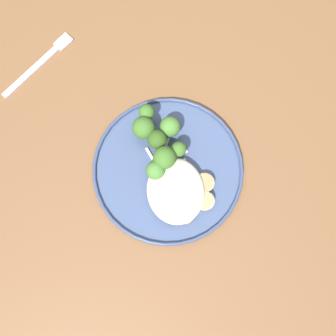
% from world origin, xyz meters
% --- Properties ---
extents(ground, '(6.00, 6.00, 0.00)m').
position_xyz_m(ground, '(0.00, 0.00, 0.00)').
color(ground, '#47423D').
extents(wooden_dining_table, '(1.40, 1.00, 0.74)m').
position_xyz_m(wooden_dining_table, '(0.00, 0.00, 0.66)').
color(wooden_dining_table, brown).
rests_on(wooden_dining_table, ground).
extents(dinner_plate, '(0.29, 0.29, 0.02)m').
position_xyz_m(dinner_plate, '(0.03, 0.05, 0.75)').
color(dinner_plate, '#38476B').
rests_on(dinner_plate, wooden_dining_table).
extents(noodle_bed, '(0.13, 0.11, 0.04)m').
position_xyz_m(noodle_bed, '(0.07, 0.06, 0.77)').
color(noodle_bed, beige).
rests_on(noodle_bed, dinner_plate).
extents(seared_scallop_rear_pale, '(0.04, 0.04, 0.01)m').
position_xyz_m(seared_scallop_rear_pale, '(0.07, 0.11, 0.76)').
color(seared_scallop_rear_pale, '#DBB77A').
rests_on(seared_scallop_rear_pale, dinner_plate).
extents(seared_scallop_front_small, '(0.03, 0.03, 0.01)m').
position_xyz_m(seared_scallop_front_small, '(0.07, 0.06, 0.76)').
color(seared_scallop_front_small, '#DBB77A').
rests_on(seared_scallop_front_small, dinner_plate).
extents(seared_scallop_tiny_bay, '(0.04, 0.04, 0.02)m').
position_xyz_m(seared_scallop_tiny_bay, '(0.10, 0.11, 0.76)').
color(seared_scallop_tiny_bay, '#E5C689').
rests_on(seared_scallop_tiny_bay, dinner_plate).
extents(seared_scallop_large_seared, '(0.03, 0.03, 0.02)m').
position_xyz_m(seared_scallop_large_seared, '(0.09, 0.02, 0.76)').
color(seared_scallop_large_seared, '#E5C689').
rests_on(seared_scallop_large_seared, dinner_plate).
extents(seared_scallop_center_golden, '(0.02, 0.02, 0.01)m').
position_xyz_m(seared_scallop_center_golden, '(0.07, 0.03, 0.76)').
color(seared_scallop_center_golden, '#DBB77A').
rests_on(seared_scallop_center_golden, dinner_plate).
extents(seared_scallop_on_noodles, '(0.03, 0.03, 0.01)m').
position_xyz_m(seared_scallop_on_noodles, '(0.12, 0.07, 0.76)').
color(seared_scallop_on_noodles, '#DBB77A').
rests_on(seared_scallop_on_noodles, dinner_plate).
extents(broccoli_floret_front_edge, '(0.04, 0.04, 0.05)m').
position_xyz_m(broccoli_floret_front_edge, '(-0.05, 0.06, 0.78)').
color(broccoli_floret_front_edge, '#7A994C').
rests_on(broccoli_floret_front_edge, dinner_plate).
extents(broccoli_floret_beside_noodles, '(0.03, 0.03, 0.05)m').
position_xyz_m(broccoli_floret_beside_noodles, '(-0.00, 0.07, 0.78)').
color(broccoli_floret_beside_noodles, '#7A994C').
rests_on(broccoli_floret_beside_noodles, dinner_plate).
extents(broccoli_floret_split_head, '(0.03, 0.03, 0.05)m').
position_xyz_m(broccoli_floret_split_head, '(-0.08, 0.02, 0.79)').
color(broccoli_floret_split_head, '#7A994C').
rests_on(broccoli_floret_split_head, dinner_plate).
extents(broccoli_floret_tall_stalk, '(0.04, 0.04, 0.06)m').
position_xyz_m(broccoli_floret_tall_stalk, '(-0.05, 0.01, 0.79)').
color(broccoli_floret_tall_stalk, '#7A994C').
rests_on(broccoli_floret_tall_stalk, dinner_plate).
extents(broccoli_floret_small_sprig, '(0.04, 0.04, 0.05)m').
position_xyz_m(broccoli_floret_small_sprig, '(-0.02, 0.04, 0.78)').
color(broccoli_floret_small_sprig, '#89A356').
rests_on(broccoli_floret_small_sprig, dinner_plate).
extents(broccoli_floret_left_leaning, '(0.04, 0.04, 0.05)m').
position_xyz_m(broccoli_floret_left_leaning, '(0.03, 0.03, 0.78)').
color(broccoli_floret_left_leaning, '#7A994C').
rests_on(broccoli_floret_left_leaning, dinner_plate).
extents(broccoli_floret_near_rim, '(0.04, 0.04, 0.06)m').
position_xyz_m(broccoli_floret_near_rim, '(0.01, 0.04, 0.79)').
color(broccoli_floret_near_rim, '#7A994C').
rests_on(broccoli_floret_near_rim, dinner_plate).
extents(onion_sliver_pale_crescent, '(0.02, 0.05, 0.00)m').
position_xyz_m(onion_sliver_pale_crescent, '(0.01, 0.07, 0.75)').
color(onion_sliver_pale_crescent, silver).
rests_on(onion_sliver_pale_crescent, dinner_plate).
extents(onion_sliver_curled_piece, '(0.03, 0.05, 0.00)m').
position_xyz_m(onion_sliver_curled_piece, '(0.03, 0.06, 0.75)').
color(onion_sliver_curled_piece, silver).
rests_on(onion_sliver_curled_piece, dinner_plate).
extents(onion_sliver_short_strip, '(0.06, 0.03, 0.00)m').
position_xyz_m(onion_sliver_short_strip, '(0.01, 0.02, 0.75)').
color(onion_sliver_short_strip, silver).
rests_on(onion_sliver_short_strip, dinner_plate).
extents(onion_sliver_long_sliver, '(0.04, 0.02, 0.00)m').
position_xyz_m(onion_sliver_long_sliver, '(-0.02, 0.05, 0.75)').
color(onion_sliver_long_sliver, silver).
rests_on(onion_sliver_long_sliver, dinner_plate).
extents(dinner_fork, '(0.13, 0.16, 0.00)m').
position_xyz_m(dinner_fork, '(-0.24, -0.18, 0.74)').
color(dinner_fork, silver).
rests_on(dinner_fork, wooden_dining_table).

